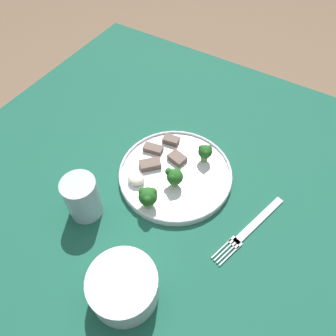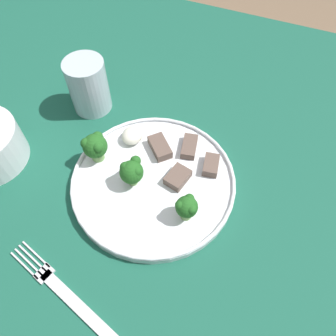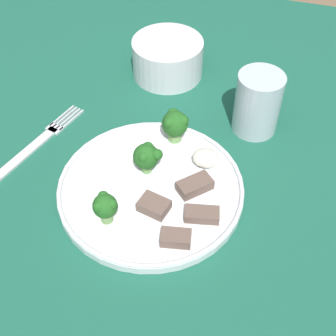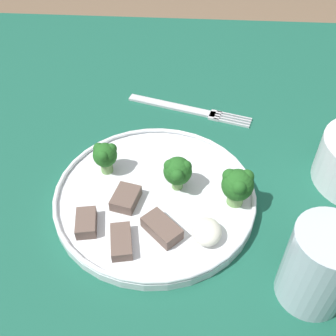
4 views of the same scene
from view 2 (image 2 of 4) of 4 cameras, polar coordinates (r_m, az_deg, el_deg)
ground_plane at (r=1.26m, az=-4.34°, el=-20.75°), size 8.00×8.00×0.00m
table at (r=0.63m, az=-8.22°, el=-6.97°), size 1.08×1.07×0.78m
dinner_plate at (r=0.52m, az=-2.56°, el=-2.36°), size 0.26×0.26×0.02m
fork at (r=0.48m, az=-17.01°, el=-20.58°), size 0.08×0.21×0.00m
drinking_glass at (r=0.61m, az=-13.59°, el=13.35°), size 0.07×0.07×0.10m
broccoli_floret_near_rim_left at (r=0.46m, az=3.27°, el=-6.80°), size 0.03×0.03×0.05m
broccoli_floret_center_left at (r=0.52m, az=-12.59°, el=3.74°), size 0.04×0.04×0.05m
broccoli_floret_back_left at (r=0.49m, az=-6.14°, el=-0.23°), size 0.04×0.04×0.05m
meat_slice_front_slice at (r=0.51m, az=1.70°, el=-1.62°), size 0.04×0.04×0.01m
meat_slice_middle_slice at (r=0.52m, az=7.50°, el=0.51°), size 0.04×0.03×0.01m
meat_slice_rear_slice at (r=0.54m, az=-1.42°, el=3.65°), size 0.05×0.05×0.02m
meat_slice_edge_slice at (r=0.54m, az=3.74°, el=3.77°), size 0.05×0.03×0.01m
sauce_dollop at (r=0.56m, az=-6.71°, el=5.80°), size 0.04×0.03×0.02m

